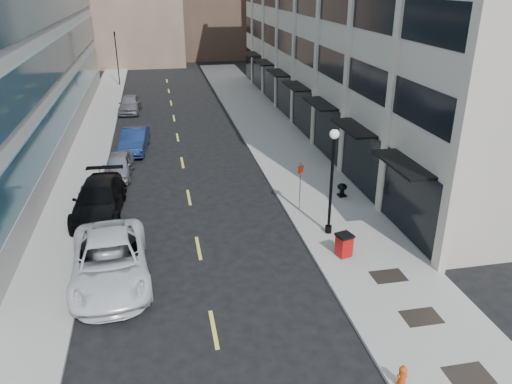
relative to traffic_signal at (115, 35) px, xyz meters
name	(u,v)px	position (x,y,z in m)	size (l,w,h in m)	color
ground	(221,368)	(5.50, -48.00, -5.72)	(160.00, 160.00, 0.00)	black
sidewalk_right	(288,155)	(13.00, -28.00, -5.64)	(5.00, 80.00, 0.15)	gray
sidewalk_left	(84,168)	(-1.00, -28.00, -5.64)	(3.00, 80.00, 0.15)	gray
building_right	(382,14)	(22.44, -21.01, 3.28)	(15.30, 46.50, 18.25)	beige
grate_near	(468,375)	(13.10, -50.00, -5.56)	(1.40, 1.00, 0.01)	black
grate_mid	(421,317)	(13.10, -47.00, -5.56)	(1.40, 1.00, 0.01)	black
grate_far	(388,276)	(13.10, -44.20, -5.56)	(1.40, 1.00, 0.01)	black
road_centerline	(185,178)	(5.50, -31.00, -5.71)	(0.15, 68.20, 0.01)	#D8CC4C
traffic_signal	(115,35)	(0.00, 0.00, 0.00)	(0.66, 0.66, 6.98)	black
car_white_van	(110,261)	(1.70, -42.00, -4.79)	(3.08, 6.67, 1.85)	white
car_black_pickup	(99,199)	(0.70, -35.30, -4.84)	(2.45, 6.03, 1.75)	black
car_silver_sedan	(118,166)	(1.41, -29.78, -4.99)	(1.73, 4.30, 1.47)	gray
car_blue_sedan	(135,140)	(2.30, -24.81, -4.91)	(1.72, 4.93, 1.62)	navy
car_grey_sedan	(130,104)	(1.60, -13.00, -4.92)	(1.87, 4.66, 1.59)	slate
fire_hydrant	(402,376)	(10.80, -50.00, -5.17)	(0.33, 0.33, 0.81)	#E84510
trash_bin	(344,244)	(11.83, -42.23, -4.98)	(0.82, 0.83, 1.09)	#AE0D0B
lamppost	(332,173)	(11.90, -39.96, -2.41)	(0.45, 0.45, 5.37)	black
sign_post	(300,180)	(11.25, -37.06, -3.87)	(0.31, 0.07, 2.68)	slate
urn_planter	(342,189)	(14.10, -35.89, -5.10)	(0.56, 0.56, 0.78)	black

